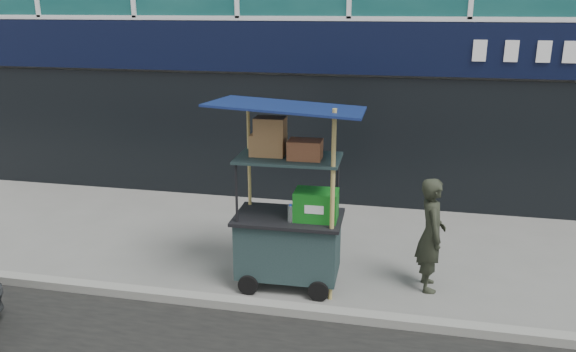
# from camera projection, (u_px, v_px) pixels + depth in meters

# --- Properties ---
(ground) EXTENTS (80.00, 80.00, 0.00)m
(ground) POSITION_uv_depth(u_px,v_px,m) (307.00, 307.00, 7.03)
(ground) COLOR slate
(ground) RESTS_ON ground
(curb) EXTENTS (80.00, 0.18, 0.12)m
(curb) POSITION_uv_depth(u_px,v_px,m) (304.00, 311.00, 6.83)
(curb) COLOR gray
(curb) RESTS_ON ground
(vendor_cart) EXTENTS (1.91, 1.37, 2.53)m
(vendor_cart) POSITION_uv_depth(u_px,v_px,m) (290.00, 222.00, 7.38)
(vendor_cart) COLOR #1B2E2E
(vendor_cart) RESTS_ON ground
(vendor_man) EXTENTS (0.44, 0.60, 1.53)m
(vendor_man) POSITION_uv_depth(u_px,v_px,m) (431.00, 234.00, 7.31)
(vendor_man) COLOR #262A1E
(vendor_man) RESTS_ON ground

